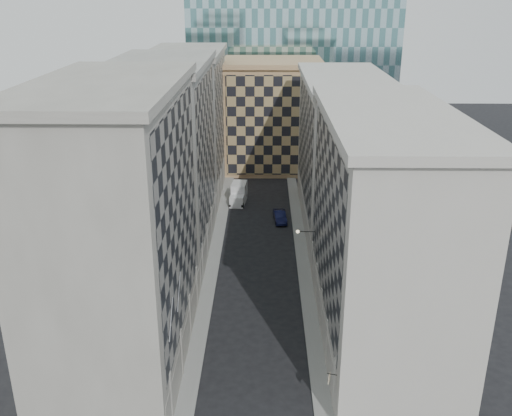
# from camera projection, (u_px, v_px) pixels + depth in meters

# --- Properties ---
(sidewalk_west) EXTENTS (1.50, 100.00, 0.15)m
(sidewalk_west) POSITION_uv_depth(u_px,v_px,m) (214.00, 259.00, 67.44)
(sidewalk_west) COLOR gray
(sidewalk_west) RESTS_ON ground
(sidewalk_east) EXTENTS (1.50, 100.00, 0.15)m
(sidewalk_east) POSITION_uv_depth(u_px,v_px,m) (303.00, 259.00, 67.29)
(sidewalk_east) COLOR gray
(sidewalk_east) RESTS_ON ground
(bldg_left_a) EXTENTS (10.80, 22.80, 23.70)m
(bldg_left_a) POSITION_uv_depth(u_px,v_px,m) (120.00, 230.00, 45.58)
(bldg_left_a) COLOR gray
(bldg_left_a) RESTS_ON ground
(bldg_left_b) EXTENTS (10.80, 22.80, 22.70)m
(bldg_left_b) POSITION_uv_depth(u_px,v_px,m) (165.00, 160.00, 66.30)
(bldg_left_b) COLOR gray
(bldg_left_b) RESTS_ON ground
(bldg_left_c) EXTENTS (10.80, 22.80, 21.70)m
(bldg_left_c) POSITION_uv_depth(u_px,v_px,m) (189.00, 123.00, 87.01)
(bldg_left_c) COLOR gray
(bldg_left_c) RESTS_ON ground
(bldg_right_a) EXTENTS (10.80, 26.80, 20.70)m
(bldg_right_a) POSITION_uv_depth(u_px,v_px,m) (381.00, 230.00, 49.54)
(bldg_right_a) COLOR #B1ACA2
(bldg_right_a) RESTS_ON ground
(bldg_right_b) EXTENTS (10.80, 28.80, 19.70)m
(bldg_right_b) POSITION_uv_depth(u_px,v_px,m) (342.00, 152.00, 74.92)
(bldg_right_b) COLOR #B1ACA2
(bldg_right_b) RESTS_ON ground
(tan_block) EXTENTS (16.80, 14.80, 18.80)m
(tan_block) POSITION_uv_depth(u_px,v_px,m) (272.00, 115.00, 99.37)
(tan_block) COLOR tan
(tan_block) RESTS_ON ground
(church_tower) EXTENTS (7.20, 7.20, 51.50)m
(church_tower) POSITION_uv_depth(u_px,v_px,m) (262.00, 6.00, 106.29)
(church_tower) COLOR #2D2723
(church_tower) RESTS_ON ground
(flagpoles_left) EXTENTS (0.10, 6.33, 2.33)m
(flagpoles_left) POSITION_uv_depth(u_px,v_px,m) (175.00, 305.00, 42.21)
(flagpoles_left) COLOR gray
(flagpoles_left) RESTS_ON ground
(bracket_lamp) EXTENTS (1.98, 0.36, 0.36)m
(bracket_lamp) POSITION_uv_depth(u_px,v_px,m) (299.00, 232.00, 59.51)
(bracket_lamp) COLOR black
(bracket_lamp) RESTS_ON ground
(box_truck) EXTENTS (2.56, 5.31, 2.82)m
(box_truck) POSITION_uv_depth(u_px,v_px,m) (239.00, 194.00, 85.17)
(box_truck) COLOR silver
(box_truck) RESTS_ON ground
(dark_car) EXTENTS (1.96, 4.56, 1.46)m
(dark_car) POSITION_uv_depth(u_px,v_px,m) (280.00, 216.00, 78.20)
(dark_car) COLOR #0E1134
(dark_car) RESTS_ON ground
(shop_sign) EXTENTS (0.69, 0.61, 0.69)m
(shop_sign) POSITION_uv_depth(u_px,v_px,m) (330.00, 378.00, 40.78)
(shop_sign) COLOR black
(shop_sign) RESTS_ON ground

